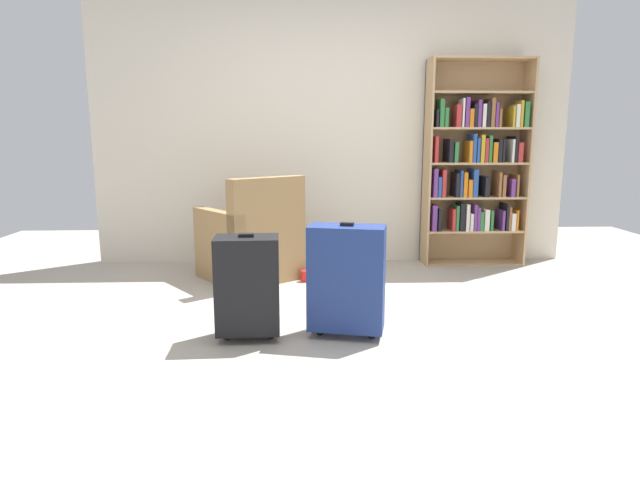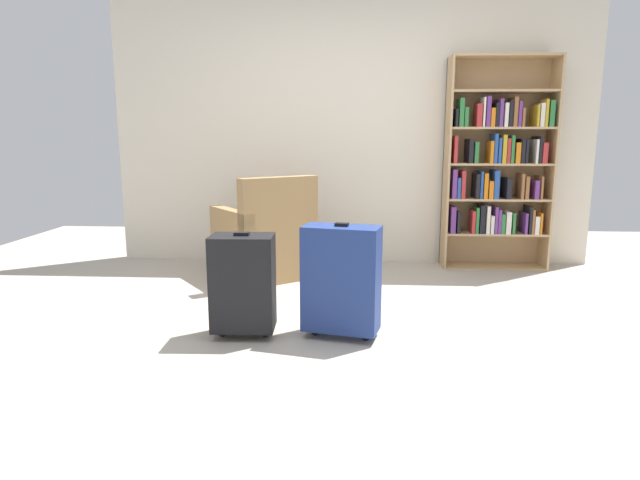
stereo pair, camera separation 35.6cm
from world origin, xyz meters
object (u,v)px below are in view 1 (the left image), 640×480
(armchair, at_px, (252,243))
(suitcase_black, at_px, (248,285))
(mug, at_px, (306,276))
(suitcase_navy_blue, at_px, (347,278))
(bookshelf, at_px, (475,165))

(armchair, relative_size, suitcase_black, 1.49)
(armchair, distance_m, mug, 0.55)
(armchair, xyz_separation_m, mug, (0.47, -0.12, -0.27))
(suitcase_navy_blue, bearing_deg, suitcase_black, -178.71)
(mug, distance_m, suitcase_black, 1.40)
(suitcase_navy_blue, bearing_deg, mug, 100.07)
(suitcase_navy_blue, distance_m, suitcase_black, 0.60)
(mug, relative_size, suitcase_black, 0.18)
(armchair, height_order, suitcase_black, armchair)
(suitcase_navy_blue, xyz_separation_m, suitcase_black, (-0.60, -0.01, -0.03))
(armchair, distance_m, suitcase_navy_blue, 1.59)
(bookshelf, height_order, mug, bookshelf)
(mug, bearing_deg, armchair, 165.02)
(suitcase_black, bearing_deg, bookshelf, 44.13)
(armchair, distance_m, suitcase_black, 1.45)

